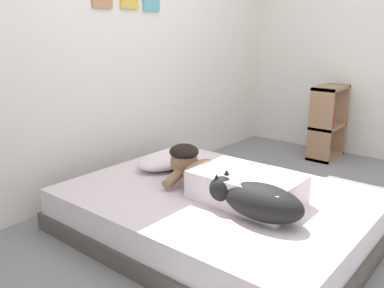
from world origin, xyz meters
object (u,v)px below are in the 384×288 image
object	(u,v)px
person_lying	(228,180)
bookshelf	(327,122)
pillow	(167,160)
coffee_cup	(181,168)
bed	(216,213)
cell_phone	(280,189)
dog	(257,200)

from	to	relation	value
person_lying	bookshelf	xyz separation A→B (m)	(2.06, 0.18, -0.02)
pillow	person_lying	distance (m)	0.70
person_lying	coffee_cup	distance (m)	0.51
person_lying	coffee_cup	size ratio (longest dim) A/B	7.36
bed	pillow	world-z (taller)	pillow
bed	cell_phone	distance (m)	0.45
coffee_cup	bed	bearing A→B (deg)	-106.64
person_lying	cell_phone	world-z (taller)	person_lying
person_lying	dog	size ratio (longest dim) A/B	1.60
bed	dog	xyz separation A→B (m)	(-0.15, -0.39, 0.25)
coffee_cup	bookshelf	distance (m)	1.96
pillow	person_lying	bearing A→B (deg)	-103.76
person_lying	dog	distance (m)	0.34
coffee_cup	bookshelf	size ratio (longest dim) A/B	0.17
cell_phone	pillow	bearing A→B (deg)	97.84
pillow	cell_phone	size ratio (longest dim) A/B	3.71
bed	cell_phone	size ratio (longest dim) A/B	13.67
coffee_cup	bookshelf	bearing A→B (deg)	-9.21
bed	dog	bearing A→B (deg)	-111.35
pillow	person_lying	world-z (taller)	person_lying
coffee_cup	cell_phone	xyz separation A→B (m)	(0.17, -0.71, -0.03)
dog	cell_phone	distance (m)	0.46
dog	cell_phone	world-z (taller)	dog
bookshelf	pillow	bearing A→B (deg)	165.24
dog	bookshelf	size ratio (longest dim) A/B	0.77
bookshelf	cell_phone	bearing A→B (deg)	-167.31
pillow	dog	distance (m)	1.04
person_lying	dog	bearing A→B (deg)	-116.82
coffee_cup	cell_phone	size ratio (longest dim) A/B	0.89
coffee_cup	pillow	bearing A→B (deg)	76.05
pillow	cell_phone	distance (m)	0.91
person_lying	cell_phone	distance (m)	0.38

